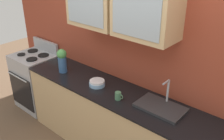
# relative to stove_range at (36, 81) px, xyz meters

# --- Properties ---
(back_wall_unit) EXTENTS (4.50, 0.48, 2.82)m
(back_wall_unit) POSITION_rel_stove_range_xyz_m (1.67, 0.30, 1.06)
(back_wall_unit) COLOR #993D28
(back_wall_unit) RESTS_ON ground_plane
(counter) EXTENTS (2.61, 0.61, 0.92)m
(counter) POSITION_rel_stove_range_xyz_m (1.66, 0.00, -0.01)
(counter) COLOR tan
(counter) RESTS_ON ground_plane
(stove_range) EXTENTS (0.64, 0.61, 1.10)m
(stove_range) POSITION_rel_stove_range_xyz_m (0.00, 0.00, 0.00)
(stove_range) COLOR #ADAFB5
(stove_range) RESTS_ON ground_plane
(sink_faucet) EXTENTS (0.51, 0.32, 0.30)m
(sink_faucet) POSITION_rel_stove_range_xyz_m (2.29, 0.06, 0.47)
(sink_faucet) COLOR #2D2D30
(sink_faucet) RESTS_ON counter
(bowl_stack) EXTENTS (0.20, 0.20, 0.07)m
(bowl_stack) POSITION_rel_stove_range_xyz_m (1.44, -0.03, 0.49)
(bowl_stack) COLOR #8CB7E0
(bowl_stack) RESTS_ON counter
(vase) EXTENTS (0.13, 0.13, 0.33)m
(vase) POSITION_rel_stove_range_xyz_m (0.82, -0.05, 0.63)
(vase) COLOR #33598C
(vase) RESTS_ON counter
(cup_near_sink) EXTENTS (0.11, 0.07, 0.09)m
(cup_near_sink) POSITION_rel_stove_range_xyz_m (1.84, -0.10, 0.50)
(cup_near_sink) COLOR #4C7F59
(cup_near_sink) RESTS_ON counter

